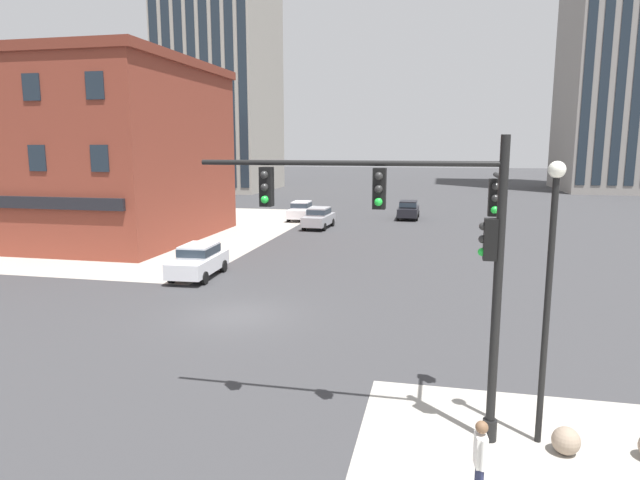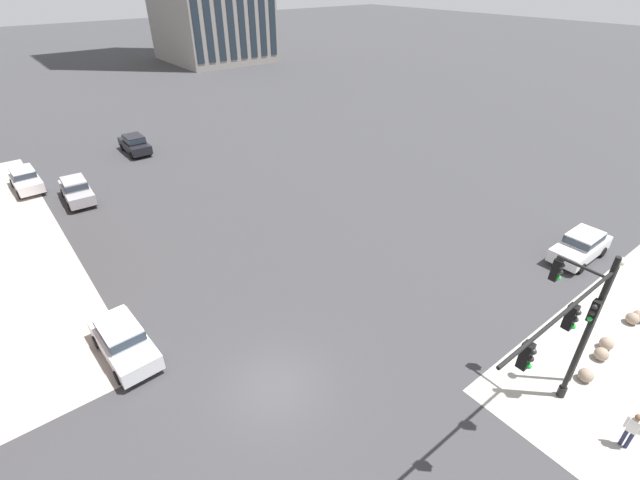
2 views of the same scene
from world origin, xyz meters
name	(u,v)px [view 2 (image 2 of 2)]	position (x,y,z in m)	size (l,w,h in m)	color
ground_plane	(275,387)	(0.00, 0.00, 0.00)	(320.00, 320.00, 0.00)	#38383A
traffic_signal_main	(572,324)	(7.63, -7.42, 4.47)	(6.91, 2.09, 6.83)	black
bollard_sphere_curb_a	(586,375)	(10.50, -7.85, 0.30)	(0.60, 0.60, 0.60)	gray
bollard_sphere_curb_b	(601,354)	(12.26, -7.72, 0.30)	(0.60, 0.60, 0.60)	gray
bollard_sphere_curb_c	(607,344)	(13.12, -7.58, 0.30)	(0.60, 0.60, 0.60)	gray
bollard_sphere_curb_d	(633,319)	(15.90, -7.62, 0.30)	(0.60, 0.60, 0.60)	gray
bollard_sphere_curb_e	(639,316)	(16.34, -7.75, 0.30)	(0.60, 0.60, 0.60)	gray
pedestrian_at_curb	(632,429)	(8.53, -10.15, 0.99)	(0.24, 0.55, 1.72)	#232847
street_lamp_corner_near	(599,310)	(10.00, -7.46, 3.87)	(0.36, 0.36, 6.29)	black
car_main_northbound_near	(76,189)	(-1.92, 23.66, 0.92)	(2.05, 4.48, 1.68)	#99999E
car_main_northbound_far	(135,143)	(4.89, 31.08, 0.92)	(1.91, 4.41, 1.68)	black
car_main_southbound_near	(123,339)	(-4.22, 5.69, 0.92)	(2.04, 4.48, 1.68)	silver
car_cross_eastbound	(581,245)	(19.62, -3.22, 0.92)	(4.40, 1.90, 1.68)	silver
car_cross_westbound	(25,178)	(-4.55, 28.25, 0.92)	(1.99, 4.45, 1.68)	silver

